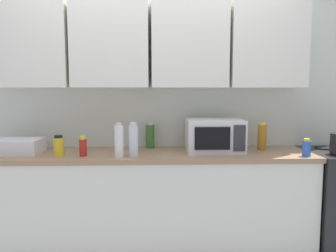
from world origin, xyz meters
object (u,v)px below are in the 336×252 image
at_px(bottle_amber_vinegar, 262,137).
at_px(bottle_red_sauce, 83,147).
at_px(bottle_blue_cleaner, 306,148).
at_px(bottle_green_oil, 150,136).
at_px(bottle_yellow_mustard, 59,146).
at_px(dish_rack, 18,146).
at_px(bottle_white_jar, 119,141).
at_px(microwave, 214,135).
at_px(bottle_clear_tall, 133,140).

xyz_separation_m(bottle_amber_vinegar, bottle_red_sauce, (-1.53, -0.23, -0.04)).
xyz_separation_m(bottle_blue_cleaner, bottle_red_sauce, (-1.79, 0.08, 0.01)).
bearing_deg(bottle_green_oil, bottle_amber_vinegar, -7.54).
bearing_deg(bottle_yellow_mustard, bottle_amber_vinegar, 7.18).
bearing_deg(bottle_blue_cleaner, dish_rack, 174.61).
bearing_deg(bottle_white_jar, bottle_amber_vinegar, 12.93).
relative_size(bottle_red_sauce, bottle_yellow_mustard, 0.97).
distance_m(microwave, dish_rack, 1.67).
height_order(bottle_amber_vinegar, bottle_yellow_mustard, bottle_amber_vinegar).
bearing_deg(bottle_white_jar, bottle_green_oil, 60.18).
xyz_separation_m(bottle_white_jar, bottle_green_oil, (0.24, 0.42, -0.02)).
xyz_separation_m(bottle_blue_cleaner, bottle_green_oil, (-1.25, 0.45, 0.04)).
distance_m(bottle_amber_vinegar, bottle_red_sauce, 1.55).
relative_size(microwave, bottle_yellow_mustard, 2.87).
distance_m(bottle_white_jar, bottle_green_oil, 0.48).
distance_m(bottle_red_sauce, bottle_yellow_mustard, 0.20).
height_order(dish_rack, bottle_blue_cleaner, bottle_blue_cleaner).
xyz_separation_m(bottle_clear_tall, bottle_yellow_mustard, (-0.60, 0.04, -0.05)).
bearing_deg(bottle_clear_tall, bottle_amber_vinegar, 13.11).
bearing_deg(bottle_yellow_mustard, bottle_clear_tall, -4.18).
distance_m(dish_rack, bottle_clear_tall, 1.00).
xyz_separation_m(bottle_amber_vinegar, bottle_blue_cleaner, (0.26, -0.31, -0.05)).
distance_m(microwave, bottle_clear_tall, 0.71).
xyz_separation_m(bottle_amber_vinegar, bottle_white_jar, (-1.23, -0.28, 0.01)).
distance_m(bottle_yellow_mustard, bottle_green_oil, 0.81).
height_order(bottle_clear_tall, bottle_green_oil, bottle_clear_tall).
relative_size(dish_rack, bottle_clear_tall, 1.38).
bearing_deg(microwave, bottle_amber_vinegar, 9.16).
relative_size(dish_rack, bottle_amber_vinegar, 1.58).
relative_size(bottle_blue_cleaner, bottle_red_sauce, 0.88).
height_order(bottle_yellow_mustard, bottle_green_oil, bottle_green_oil).
bearing_deg(bottle_amber_vinegar, microwave, -170.84).
height_order(bottle_amber_vinegar, bottle_clear_tall, bottle_clear_tall).
xyz_separation_m(bottle_amber_vinegar, bottle_yellow_mustard, (-1.73, -0.22, -0.04)).
relative_size(bottle_red_sauce, bottle_green_oil, 0.70).
xyz_separation_m(bottle_white_jar, bottle_yellow_mustard, (-0.49, 0.07, -0.05)).
height_order(dish_rack, bottle_green_oil, bottle_green_oil).
xyz_separation_m(bottle_blue_cleaner, bottle_white_jar, (-1.49, 0.03, 0.06)).
bearing_deg(bottle_green_oil, bottle_red_sauce, -145.65).
relative_size(bottle_blue_cleaner, bottle_white_jar, 0.53).
bearing_deg(bottle_green_oil, bottle_white_jar, -119.82).
bearing_deg(dish_rack, bottle_clear_tall, -9.83).
bearing_deg(dish_rack, microwave, 0.70).
bearing_deg(microwave, bottle_blue_cleaner, -19.19).
distance_m(bottle_amber_vinegar, bottle_green_oil, 1.01).
distance_m(bottle_blue_cleaner, bottle_yellow_mustard, 1.99).
bearing_deg(microwave, bottle_yellow_mustard, -173.51).
bearing_deg(bottle_white_jar, bottle_clear_tall, 11.09).
relative_size(bottle_amber_vinegar, bottle_yellow_mustard, 1.44).
bearing_deg(bottle_white_jar, microwave, 14.97).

